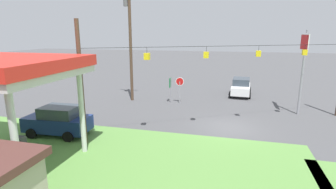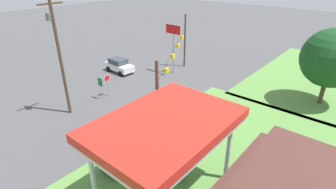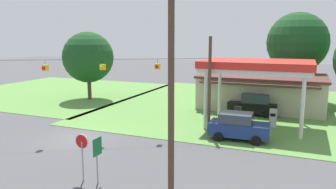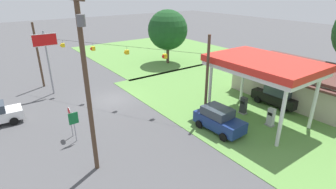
{
  "view_description": "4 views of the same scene",
  "coord_description": "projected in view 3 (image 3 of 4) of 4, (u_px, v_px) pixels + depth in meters",
  "views": [
    {
      "loc": [
        -0.16,
        18.17,
        6.58
      ],
      "look_at": [
        4.33,
        0.66,
        2.32
      ],
      "focal_mm": 28.0,
      "sensor_mm": 36.0,
      "label": 1
    },
    {
      "loc": [
        20.77,
        16.32,
        13.02
      ],
      "look_at": [
        3.75,
        2.09,
        2.18
      ],
      "focal_mm": 28.0,
      "sensor_mm": 36.0,
      "label": 2
    },
    {
      "loc": [
        14.94,
        -18.61,
        7.29
      ],
      "look_at": [
        5.93,
        2.87,
        3.2
      ],
      "focal_mm": 35.0,
      "sensor_mm": 36.0,
      "label": 3
    },
    {
      "loc": [
        23.61,
        -10.01,
        10.86
      ],
      "look_at": [
        5.39,
        3.09,
        1.62
      ],
      "focal_mm": 28.0,
      "sensor_mm": 36.0,
      "label": 4
    }
  ],
  "objects": [
    {
      "name": "car_at_pumps_rear",
      "position": [
        254.0,
        104.0,
        30.88
      ],
      "size": [
        4.53,
        2.21,
        2.07
      ],
      "rotation": [
        0.0,
        0.0,
        3.17
      ],
      "color": "black",
      "rests_on": "ground"
    },
    {
      "name": "fuel_pump_near",
      "position": [
        237.0,
        116.0,
        27.47
      ],
      "size": [
        0.71,
        0.56,
        1.59
      ],
      "color": "gray",
      "rests_on": "ground"
    },
    {
      "name": "ground_plane",
      "position": [
        78.0,
        138.0,
        23.86
      ],
      "size": [
        160.0,
        160.0,
        0.0
      ],
      "primitive_type": "plane",
      "color": "#4C4C4F"
    },
    {
      "name": "fuel_pump_far",
      "position": [
        273.0,
        119.0,
        26.39
      ],
      "size": [
        0.71,
        0.56,
        1.59
      ],
      "color": "gray",
      "rests_on": "ground"
    },
    {
      "name": "grass_verge_station_corner",
      "position": [
        286.0,
        109.0,
        33.35
      ],
      "size": [
        36.0,
        28.0,
        0.04
      ],
      "primitive_type": "cube",
      "color": "#5B8E42",
      "rests_on": "ground"
    },
    {
      "name": "signal_span_gantry",
      "position": [
        75.0,
        84.0,
        23.14
      ],
      "size": [
        17.06,
        10.24,
        7.36
      ],
      "color": "#4C3828",
      "rests_on": "ground"
    },
    {
      "name": "gas_station_store",
      "position": [
        262.0,
        91.0,
        33.97
      ],
      "size": [
        12.35,
        8.14,
        3.45
      ],
      "color": "#B2A893",
      "rests_on": "ground"
    },
    {
      "name": "tree_behind_station",
      "position": [
        297.0,
        43.0,
        37.24
      ],
      "size": [
        6.84,
        6.84,
        10.1
      ],
      "color": "#4C3828",
      "rests_on": "ground"
    },
    {
      "name": "car_at_pumps_front",
      "position": [
        238.0,
        126.0,
        23.39
      ],
      "size": [
        4.25,
        2.26,
        1.97
      ],
      "rotation": [
        0.0,
        0.0,
        0.05
      ],
      "color": "navy",
      "rests_on": "ground"
    },
    {
      "name": "stop_sign_roadside",
      "position": [
        82.0,
        147.0,
        16.53
      ],
      "size": [
        0.8,
        0.08,
        2.5
      ],
      "rotation": [
        0.0,
        0.0,
        3.14
      ],
      "color": "#99999E",
      "rests_on": "ground"
    },
    {
      "name": "gas_station_canopy",
      "position": [
        257.0,
        67.0,
        26.21
      ],
      "size": [
        8.54,
        5.95,
        5.46
      ],
      "color": "silver",
      "rests_on": "ground"
    },
    {
      "name": "grass_verge_opposite_corner",
      "position": [
        57.0,
        91.0,
        44.48
      ],
      "size": [
        24.0,
        24.0,
        0.04
      ],
      "primitive_type": "cube",
      "color": "#5B8E42",
      "rests_on": "ground"
    },
    {
      "name": "route_sign",
      "position": [
        97.0,
        151.0,
        16.21
      ],
      "size": [
        0.1,
        0.7,
        2.4
      ],
      "color": "gray",
      "rests_on": "ground"
    },
    {
      "name": "tree_west_verge",
      "position": [
        88.0,
        57.0,
        37.88
      ],
      "size": [
        5.86,
        5.86,
        7.92
      ],
      "color": "#4C3828",
      "rests_on": "ground"
    },
    {
      "name": "utility_pole_main",
      "position": [
        172.0,
        64.0,
        13.98
      ],
      "size": [
        2.2,
        0.44,
        11.09
      ],
      "color": "#4C3828",
      "rests_on": "ground"
    }
  ]
}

